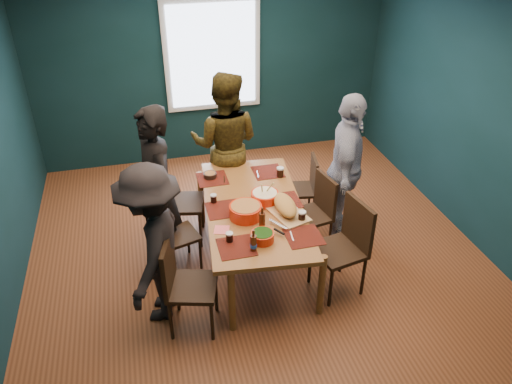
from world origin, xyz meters
TOP-DOWN VIEW (x-y plane):
  - room at (0.00, 0.27)m, footprint 5.01×5.01m
  - dining_table at (-0.06, -0.18)m, footprint 1.19×2.06m
  - chair_left_far at (-0.83, 0.48)m, footprint 0.53×0.53m
  - chair_left_mid at (-0.93, -0.06)m, footprint 0.47×0.47m
  - chair_left_near at (-0.92, -0.91)m, footprint 0.54×0.54m
  - chair_right_far at (0.77, 0.53)m, footprint 0.43×0.43m
  - chair_right_mid at (0.69, -0.06)m, footprint 0.47×0.47m
  - chair_right_near at (0.74, -0.77)m, footprint 0.54×0.54m
  - person_far_left at (-1.03, 0.12)m, footprint 0.61×0.76m
  - person_back at (-0.13, 1.00)m, footprint 1.06×0.95m
  - person_right at (1.07, 0.12)m, footprint 0.80×1.11m
  - person_near_left at (-1.13, -0.68)m, footprint 0.89×1.18m
  - bowl_salad at (-0.20, -0.36)m, footprint 0.33×0.33m
  - bowl_dumpling at (0.06, -0.14)m, footprint 0.29×0.29m
  - bowl_herbs at (-0.13, -0.78)m, footprint 0.22×0.22m
  - cutting_board at (0.21, -0.38)m, footprint 0.43×0.71m
  - small_bowl at (-0.41, 0.50)m, footprint 0.15×0.15m
  - beer_bottle_a at (-0.25, -0.90)m, footprint 0.06×0.06m
  - beer_bottle_b at (-0.08, -0.58)m, footprint 0.06×0.06m
  - cola_glass_a at (-0.43, -0.71)m, footprint 0.07×0.07m
  - cola_glass_b at (0.33, -0.56)m, footprint 0.08×0.08m
  - cola_glass_c at (0.37, 0.33)m, footprint 0.08×0.08m
  - cola_glass_d at (-0.46, -0.02)m, footprint 0.07×0.07m
  - napkin_a at (0.27, -0.14)m, footprint 0.13×0.13m
  - napkin_b at (-0.47, -0.52)m, footprint 0.18×0.18m
  - napkin_c at (0.27, -0.85)m, footprint 0.21×0.21m

SIDE VIEW (x-z plane):
  - chair_right_far at x=0.77m, z-range 0.07..0.89m
  - chair_left_mid at x=-0.93m, z-range 0.07..0.90m
  - chair_right_mid at x=0.69m, z-range 0.07..0.97m
  - chair_left_near at x=-0.92m, z-range 0.08..1.04m
  - chair_left_far at x=-0.83m, z-range 0.08..1.07m
  - chair_right_near at x=0.74m, z-range 0.08..1.09m
  - dining_table at x=-0.06m, z-range 0.30..1.05m
  - napkin_a at x=0.27m, z-range 0.75..0.75m
  - napkin_b at x=-0.47m, z-range 0.75..0.75m
  - napkin_c at x=0.27m, z-range 0.75..0.75m
  - small_bowl at x=-0.41m, z-range 0.75..0.81m
  - bowl_herbs at x=-0.13m, z-range 0.75..0.85m
  - cola_glass_d at x=-0.46m, z-range 0.75..0.85m
  - cola_glass_a at x=-0.43m, z-range 0.75..0.85m
  - person_near_left at x=-1.13m, z-range 0.00..1.61m
  - cola_glass_b at x=0.33m, z-range 0.75..0.86m
  - cola_glass_c at x=0.37m, z-range 0.75..0.87m
  - bowl_dumpling at x=0.06m, z-range 0.68..0.95m
  - cutting_board at x=0.21m, z-range 0.74..0.89m
  - bowl_salad at x=-0.20m, z-range 0.75..0.89m
  - beer_bottle_a at x=-0.25m, z-range 0.72..0.94m
  - beer_bottle_b at x=-0.08m, z-range 0.72..0.96m
  - person_right at x=1.07m, z-range 0.00..1.74m
  - person_back at x=-0.13m, z-range 0.00..1.79m
  - person_far_left at x=-1.03m, z-range 0.00..1.80m
  - room at x=0.00m, z-range 0.01..2.73m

